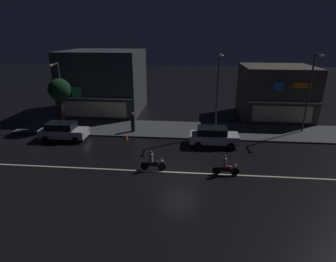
# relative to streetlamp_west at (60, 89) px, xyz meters

# --- Properties ---
(ground_plane) EXTENTS (140.00, 140.00, 0.00)m
(ground_plane) POSITION_rel_streetlamp_west_xyz_m (12.95, -9.23, -4.08)
(ground_plane) COLOR black
(lane_divider_stripe) EXTENTS (32.97, 0.16, 0.01)m
(lane_divider_stripe) POSITION_rel_streetlamp_west_xyz_m (12.95, -9.23, -4.08)
(lane_divider_stripe) COLOR beige
(lane_divider_stripe) RESTS_ON ground
(sidewalk_far) EXTENTS (34.71, 5.11, 0.14)m
(sidewalk_far) POSITION_rel_streetlamp_west_xyz_m (12.95, -0.04, -4.01)
(sidewalk_far) COLOR #424447
(sidewalk_far) RESTS_ON ground
(storefront_left_block) EXTENTS (7.86, 7.22, 6.02)m
(storefront_left_block) POSITION_rel_streetlamp_west_xyz_m (23.37, 6.04, -1.08)
(storefront_left_block) COLOR #4C443A
(storefront_left_block) RESTS_ON ground
(storefront_center_block) EXTENTS (9.29, 8.57, 7.59)m
(storefront_center_block) POSITION_rel_streetlamp_west_xyz_m (2.54, 6.72, -0.29)
(storefront_center_block) COLOR #383A3F
(storefront_center_block) RESTS_ON ground
(streetlamp_west) EXTENTS (0.44, 1.64, 6.63)m
(streetlamp_west) POSITION_rel_streetlamp_west_xyz_m (0.00, 0.00, 0.00)
(streetlamp_west) COLOR #47494C
(streetlamp_west) RESTS_ON sidewalk_far
(streetlamp_mid) EXTENTS (0.44, 1.64, 7.77)m
(streetlamp_mid) POSITION_rel_streetlamp_west_xyz_m (16.04, -1.22, 0.59)
(streetlamp_mid) COLOR #47494C
(streetlamp_mid) RESTS_ON sidewalk_far
(streetlamp_east) EXTENTS (0.44, 1.64, 7.71)m
(streetlamp_east) POSITION_rel_streetlamp_west_xyz_m (24.95, 0.33, 0.56)
(streetlamp_east) COLOR #47494C
(streetlamp_east) RESTS_ON sidewalk_far
(pedestrian_on_sidewalk) EXTENTS (0.42, 0.42, 1.99)m
(pedestrian_on_sidewalk) POSITION_rel_streetlamp_west_xyz_m (7.82, -1.21, -3.03)
(pedestrian_on_sidewalk) COLOR #232328
(pedestrian_on_sidewalk) RESTS_ON sidewalk_far
(street_tree) EXTENTS (2.25, 2.25, 5.14)m
(street_tree) POSITION_rel_streetlamp_west_xyz_m (0.26, -0.60, 0.03)
(street_tree) COLOR #473323
(street_tree) RESTS_ON sidewalk_far
(parked_car_near_kerb) EXTENTS (4.30, 1.98, 1.67)m
(parked_car_near_kerb) POSITION_rel_streetlamp_west_xyz_m (1.68, -3.70, -3.22)
(parked_car_near_kerb) COLOR silver
(parked_car_near_kerb) RESTS_ON ground
(parked_car_trailing) EXTENTS (4.30, 1.98, 1.67)m
(parked_car_trailing) POSITION_rel_streetlamp_west_xyz_m (15.70, -3.76, -3.22)
(parked_car_trailing) COLOR silver
(parked_car_trailing) RESTS_ON ground
(motorcycle_lead) EXTENTS (1.90, 0.60, 1.52)m
(motorcycle_lead) POSITION_rel_streetlamp_west_xyz_m (16.20, -9.24, -3.45)
(motorcycle_lead) COLOR black
(motorcycle_lead) RESTS_ON ground
(motorcycle_following) EXTENTS (1.90, 0.60, 1.52)m
(motorcycle_following) POSITION_rel_streetlamp_west_xyz_m (10.96, -8.96, -3.45)
(motorcycle_following) COLOR black
(motorcycle_following) RESTS_ON ground
(traffic_cone) EXTENTS (0.36, 0.36, 0.55)m
(traffic_cone) POSITION_rel_streetlamp_west_xyz_m (7.52, -3.04, -3.81)
(traffic_cone) COLOR orange
(traffic_cone) RESTS_ON ground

